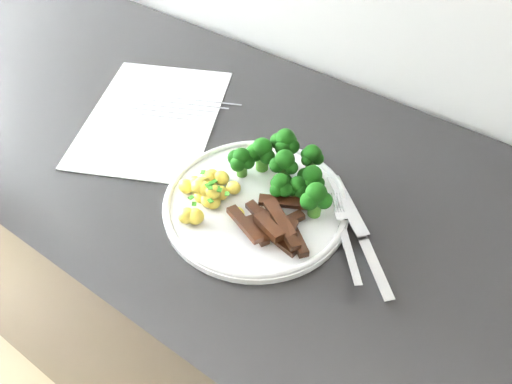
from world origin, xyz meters
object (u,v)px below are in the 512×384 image
broccoli (286,168)px  fork (346,240)px  recipe_paper (153,117)px  knife (366,248)px  beef_strips (275,224)px  counter (289,346)px  potatoes (207,192)px  plate (256,203)px

broccoli → fork: broccoli is taller
recipe_paper → knife: knife is taller
recipe_paper → broccoli: 0.28m
beef_strips → counter: bearing=90.1°
potatoes → fork: 0.20m
broccoli → potatoes: 0.12m
counter → recipe_paper: bearing=177.0°
potatoes → fork: potatoes is taller
counter → plate: size_ratio=8.80×
broccoli → beef_strips: (0.04, -0.08, -0.02)m
beef_strips → recipe_paper: bearing=163.8°
plate → fork: 0.14m
counter → fork: size_ratio=18.29×
beef_strips → fork: 0.09m
recipe_paper → potatoes: 0.22m
recipe_paper → fork: fork is taller
potatoes → knife: 0.23m
broccoli → beef_strips: bearing=-65.5°
counter → fork: fork is taller
recipe_paper → plate: bearing=-13.8°
potatoes → broccoli: bearing=49.7°
beef_strips → fork: size_ratio=1.00×
plate → potatoes: (-0.06, -0.03, 0.01)m
broccoli → knife: (0.15, -0.03, -0.04)m
plate → knife: (0.16, 0.02, 0.00)m
beef_strips → knife: bearing=21.4°
counter → recipe_paper: recipe_paper is taller
counter → fork: bearing=-24.0°
counter → knife: knife is taller
knife → potatoes: bearing=-166.7°
broccoli → plate: bearing=-105.1°
counter → potatoes: potatoes is taller
recipe_paper → beef_strips: bearing=-16.2°
counter → broccoli: 0.48m
counter → beef_strips: bearing=-89.9°
knife → beef_strips: bearing=-158.6°
broccoli → potatoes: (-0.07, -0.09, -0.02)m
potatoes → beef_strips: bearing=4.5°
plate → fork: fork is taller
plate → beef_strips: beef_strips is taller
beef_strips → broccoli: bearing=114.5°
plate → fork: bearing=3.3°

